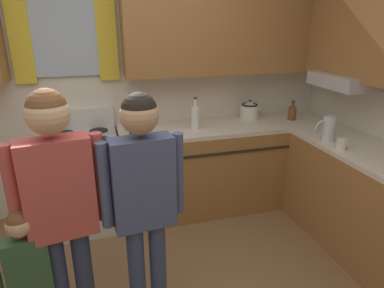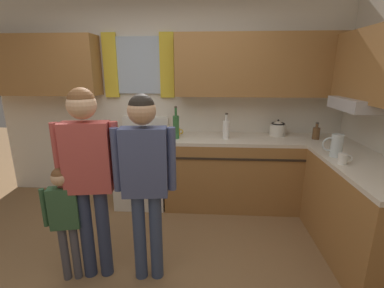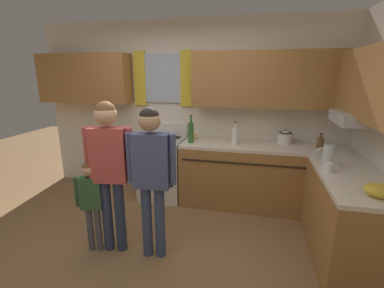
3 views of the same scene
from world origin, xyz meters
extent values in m
cube|color=silver|center=(0.00, 1.90, 1.30)|extent=(4.60, 0.10, 2.60)
cube|color=silver|center=(-0.34, 1.83, 1.76)|extent=(0.56, 0.03, 0.71)
cube|color=yellow|center=(-0.71, 1.82, 1.76)|extent=(0.18, 0.04, 0.81)
cube|color=yellow|center=(0.03, 1.82, 1.76)|extent=(0.18, 0.04, 0.81)
cube|color=#9E6B38|center=(-1.57, 1.69, 1.76)|extent=(1.46, 0.32, 0.73)
cube|color=#9E6B38|center=(1.23, 1.69, 1.76)|extent=(2.14, 0.32, 0.73)
cube|color=#9E6B38|center=(2.14, 0.89, 1.75)|extent=(0.32, 1.61, 0.68)
cube|color=#B7B7BC|center=(2.08, 1.05, 1.38)|extent=(0.40, 0.60, 0.12)
cube|color=#9E6B38|center=(1.17, 1.54, 0.43)|extent=(2.25, 0.62, 0.86)
cube|color=beige|center=(1.17, 1.54, 0.88)|extent=(2.25, 0.62, 0.04)
cube|color=#9E6B38|center=(1.99, 0.56, 0.43)|extent=(0.62, 1.34, 0.86)
cube|color=beige|center=(1.99, 0.56, 0.88)|extent=(0.62, 1.34, 0.04)
cube|color=#2D2319|center=(1.17, 1.23, 0.72)|extent=(2.13, 0.01, 0.02)
cube|color=silver|center=(-0.28, 1.54, 0.43)|extent=(0.62, 0.62, 0.86)
cube|color=black|center=(-0.28, 1.23, 0.48)|extent=(0.50, 0.01, 0.36)
cylinder|color=#ADADB2|center=(-0.28, 1.20, 0.70)|extent=(0.50, 0.02, 0.02)
cube|color=#ADADB2|center=(-0.28, 1.54, 0.88)|extent=(0.62, 0.62, 0.04)
cube|color=silver|center=(-0.28, 1.81, 1.00)|extent=(0.62, 0.08, 0.20)
cylinder|color=black|center=(-0.44, 1.40, 0.91)|extent=(0.17, 0.17, 0.01)
cylinder|color=black|center=(-0.13, 1.40, 0.91)|extent=(0.17, 0.17, 0.01)
cylinder|color=black|center=(-0.44, 1.68, 0.91)|extent=(0.17, 0.17, 0.01)
cylinder|color=black|center=(-0.13, 1.68, 0.91)|extent=(0.17, 0.17, 0.01)
cube|color=silver|center=(-0.28, 1.19, 0.52)|extent=(0.20, 0.02, 0.34)
cylinder|color=white|center=(0.78, 1.48, 1.01)|extent=(0.08, 0.08, 0.22)
cylinder|color=white|center=(0.78, 1.48, 1.16)|extent=(0.03, 0.03, 0.08)
cylinder|color=#3F382D|center=(0.78, 1.48, 1.21)|extent=(0.03, 0.03, 0.02)
cylinder|color=#2D6633|center=(0.18, 1.45, 1.04)|extent=(0.08, 0.08, 0.28)
cylinder|color=#2D6633|center=(0.18, 1.45, 1.23)|extent=(0.03, 0.03, 0.10)
cylinder|color=#3F382D|center=(0.18, 1.45, 1.29)|extent=(0.03, 0.03, 0.02)
cylinder|color=brown|center=(1.87, 1.52, 0.97)|extent=(0.08, 0.08, 0.14)
cylinder|color=brown|center=(1.87, 1.52, 1.06)|extent=(0.03, 0.03, 0.05)
cylinder|color=#3F382D|center=(1.87, 1.52, 1.10)|extent=(0.04, 0.04, 0.02)
cylinder|color=white|center=(1.77, 0.62, 0.95)|extent=(0.08, 0.08, 0.09)
torus|color=white|center=(1.82, 0.62, 0.95)|extent=(0.07, 0.01, 0.07)
cylinder|color=gold|center=(0.17, 1.61, 0.95)|extent=(0.08, 0.08, 0.09)
torus|color=gold|center=(0.22, 1.61, 0.95)|extent=(0.06, 0.01, 0.06)
cylinder|color=silver|center=(1.45, 1.69, 0.97)|extent=(0.20, 0.20, 0.14)
cone|color=silver|center=(1.45, 1.69, 1.06)|extent=(0.18, 0.18, 0.05)
sphere|color=black|center=(1.45, 1.69, 1.09)|extent=(0.02, 0.02, 0.02)
cone|color=silver|center=(1.58, 1.69, 1.00)|extent=(0.09, 0.04, 0.07)
torus|color=black|center=(1.45, 1.69, 1.05)|extent=(0.17, 0.17, 0.02)
cylinder|color=silver|center=(1.81, 0.84, 1.01)|extent=(0.11, 0.11, 0.22)
torus|color=silver|center=(1.74, 0.84, 1.02)|extent=(0.14, 0.02, 0.14)
cylinder|color=#2D3856|center=(-0.29, 0.18, 0.39)|extent=(0.11, 0.11, 0.78)
cylinder|color=#2D3856|center=(-0.42, 0.16, 0.39)|extent=(0.11, 0.11, 0.78)
cube|color=#BF4C47|center=(-0.36, 0.17, 1.06)|extent=(0.38, 0.21, 0.56)
cylinder|color=#BF4C47|center=(-0.14, 0.20, 1.08)|extent=(0.07, 0.07, 0.51)
cylinder|color=#BF4C47|center=(-0.57, 0.14, 1.08)|extent=(0.07, 0.07, 0.51)
sphere|color=#DBAD84|center=(-0.36, 0.17, 1.47)|extent=(0.22, 0.22, 0.22)
sphere|color=brown|center=(-0.36, 0.17, 1.49)|extent=(0.20, 0.20, 0.20)
cylinder|color=#38476B|center=(0.16, 0.18, 0.38)|extent=(0.10, 0.10, 0.76)
cylinder|color=#38476B|center=(0.02, 0.16, 0.38)|extent=(0.10, 0.10, 0.76)
cube|color=#47517A|center=(0.09, 0.17, 1.03)|extent=(0.36, 0.18, 0.54)
cylinder|color=#47517A|center=(0.30, 0.19, 1.05)|extent=(0.07, 0.07, 0.50)
cylinder|color=#47517A|center=(-0.12, 0.15, 1.05)|extent=(0.07, 0.07, 0.50)
sphere|color=tan|center=(0.09, 0.17, 1.43)|extent=(0.21, 0.21, 0.21)
sphere|color=black|center=(0.09, 0.17, 1.45)|extent=(0.19, 0.19, 0.19)
cylinder|color=#4C4C56|center=(-0.52, 0.12, 0.24)|extent=(0.07, 0.07, 0.49)
cylinder|color=#4C4C56|center=(-0.60, 0.10, 0.24)|extent=(0.07, 0.07, 0.49)
cube|color=#335938|center=(-0.56, 0.11, 0.66)|extent=(0.24, 0.14, 0.34)
cylinder|color=#335938|center=(-0.41, 0.14, 0.67)|extent=(0.04, 0.04, 0.32)
cylinder|color=#335938|center=(-0.70, 0.08, 0.67)|extent=(0.04, 0.04, 0.32)
sphere|color=#DBAD84|center=(-0.56, 0.11, 0.92)|extent=(0.13, 0.13, 0.13)
sphere|color=brown|center=(-0.56, 0.11, 0.93)|extent=(0.12, 0.12, 0.12)
camera|label=1|loc=(-0.12, -1.57, 1.89)|focal=31.97mm
camera|label=2|loc=(0.58, -1.76, 1.72)|focal=25.42mm
camera|label=3|loc=(1.04, -2.16, 1.85)|focal=25.57mm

